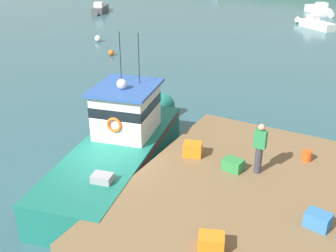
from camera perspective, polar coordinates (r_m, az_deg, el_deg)
The scene contains 14 objects.
ground_plane at distance 14.93m, azimuth -8.48°, elevation -7.25°, with size 200.00×200.00×0.00m, color #2D5660.
dock at distance 12.40m, azimuth 9.45°, elevation -8.77°, with size 6.00×9.00×1.20m.
main_fishing_boat at distance 15.01m, azimuth -6.45°, elevation -2.52°, with size 4.23×9.96×4.80m.
crate_single_by_cleat at distance 11.22m, azimuth 19.90°, elevation -12.06°, with size 0.60×0.44×0.41m, color #3370B2.
crate_single_far at distance 9.98m, azimuth 5.96°, elevation -15.63°, with size 0.60×0.44×0.42m, color orange.
crate_stack_near_edge at distance 13.69m, azimuth 3.41°, elevation -3.21°, with size 0.60×0.44×0.47m, color orange.
crate_stack_mid_dock at distance 13.06m, azimuth 8.91°, elevation -5.27°, with size 0.60×0.44×0.36m, color #2D8442.
bait_bucket at distance 14.16m, azimuth 18.54°, elevation -3.88°, with size 0.32×0.32×0.34m, color #E04C19.
deckhand_by_the_boat at distance 12.75m, azimuth 12.47°, elevation -2.89°, with size 0.36×0.22×1.63m.
moored_boat_near_channel at distance 48.04m, azimuth -9.39°, elevation 15.58°, with size 2.74×4.51×1.16m.
moored_boat_mid_harbor at distance 41.66m, azimuth 19.50°, elevation 13.13°, with size 4.12×3.33×1.13m.
moored_boat_outer_mooring at distance 49.38m, azimuth 20.09°, elevation 14.75°, with size 3.75×4.57×1.26m.
mooring_buoy_channel_marker at distance 34.53m, azimuth -9.62°, elevation 11.77°, with size 0.51×0.51×0.51m, color silver.
mooring_buoy_inshore at distance 30.28m, azimuth -7.80°, elevation 9.95°, with size 0.41×0.41×0.41m, color #EA5B19.
Camera 1 is at (7.98, -9.87, 7.87)m, focal length 44.35 mm.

